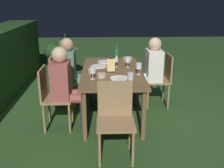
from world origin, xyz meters
name	(u,v)px	position (x,y,z in m)	size (l,w,h in m)	color
ground_plane	(112,114)	(0.00, 0.00, 0.00)	(16.00, 16.00, 0.00)	#2D5123
dining_table	(112,74)	(0.00, 0.00, 0.67)	(1.67, 0.89, 0.72)	brown
chair_side_right_a	(52,95)	(-0.38, 0.83, 0.49)	(0.42, 0.40, 0.87)	#9E7A51
person_in_rust	(66,84)	(-0.38, 0.64, 0.64)	(0.38, 0.47, 1.15)	#9E4C47
chair_side_left_b	(161,77)	(0.38, -0.83, 0.49)	(0.42, 0.40, 0.87)	#9E7A51
person_in_cream	(150,69)	(0.38, -0.64, 0.64)	(0.38, 0.47, 1.15)	white
chair_side_right_b	(61,78)	(0.38, 0.83, 0.49)	(0.42, 0.40, 0.87)	#9E7A51
person_in_green	(72,69)	(0.38, 0.64, 0.64)	(0.38, 0.47, 1.15)	#4C7A5B
chair_head_near	(115,117)	(-1.08, 0.00, 0.49)	(0.40, 0.42, 0.87)	#9E7A51
lantern_centerpiece	(111,62)	(-0.07, 0.02, 0.87)	(0.15, 0.15, 0.27)	black
green_bottle_on_table	(116,53)	(0.70, -0.10, 0.83)	(0.07, 0.07, 0.29)	#1E5B2D
wine_glass_a	(116,59)	(0.20, -0.06, 0.84)	(0.08, 0.08, 0.17)	silver
wine_glass_b	(92,71)	(-0.43, 0.27, 0.84)	(0.08, 0.08, 0.17)	silver
wine_glass_c	(128,60)	(0.15, -0.25, 0.84)	(0.08, 0.08, 0.17)	silver
wine_glass_d	(130,77)	(-0.73, -0.20, 0.84)	(0.08, 0.08, 0.17)	silver
wine_glass_e	(139,66)	(-0.24, -0.37, 0.84)	(0.08, 0.08, 0.17)	silver
plate_a	(120,78)	(-0.43, -0.09, 0.73)	(0.26, 0.26, 0.01)	white
plate_b	(99,66)	(0.21, 0.20, 0.73)	(0.25, 0.25, 0.01)	white
plate_c	(105,62)	(0.50, 0.10, 0.73)	(0.25, 0.25, 0.01)	white
plate_d	(107,84)	(-0.67, 0.08, 0.73)	(0.23, 0.23, 0.01)	silver
bowl_olives	(102,75)	(-0.34, 0.15, 0.75)	(0.13, 0.13, 0.05)	#BCAD8E
bowl_bread	(92,71)	(-0.09, 0.29, 0.75)	(0.12, 0.12, 0.05)	silver
bowl_salad	(128,58)	(0.67, -0.30, 0.75)	(0.16, 0.16, 0.04)	#BCAD8E
side_table	(66,60)	(1.82, 0.93, 0.46)	(0.51, 0.51, 0.69)	#937047
ice_bucket	(65,44)	(1.82, 0.93, 0.79)	(0.26, 0.26, 0.34)	#B2B7BF
potted_plant_by_hedge	(58,55)	(2.64, 1.26, 0.37)	(0.44, 0.44, 0.64)	#9E5133
potted_plant_corner	(53,54)	(2.80, 1.40, 0.38)	(0.43, 0.43, 0.66)	brown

